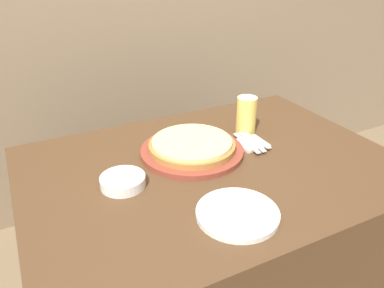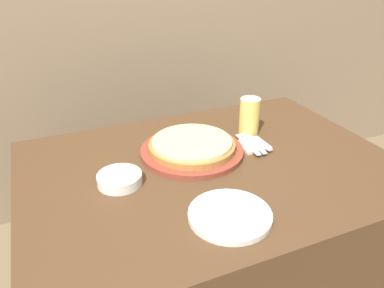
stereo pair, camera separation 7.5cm
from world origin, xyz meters
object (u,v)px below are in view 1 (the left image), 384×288
at_px(dinner_plate, 237,214).
at_px(dinner_knife, 252,142).
at_px(side_bowl, 123,181).
at_px(fork, 246,143).
at_px(spoon, 257,140).
at_px(pizza_on_board, 192,147).
at_px(beer_glass, 246,113).

height_order(dinner_plate, dinner_knife, dinner_plate).
bearing_deg(side_bowl, dinner_knife, 5.34).
bearing_deg(fork, side_bowl, -174.41).
relative_size(fork, spoon, 1.17).
relative_size(side_bowl, spoon, 0.95).
bearing_deg(pizza_on_board, fork, -11.82).
bearing_deg(side_bowl, beer_glass, 15.52).
bearing_deg(dinner_knife, spoon, 0.00).
distance_m(pizza_on_board, spoon, 0.28).
relative_size(beer_glass, fork, 0.84).
bearing_deg(pizza_on_board, beer_glass, 13.20).
bearing_deg(side_bowl, dinner_plate, -50.58).
bearing_deg(fork, pizza_on_board, 168.18).
bearing_deg(dinner_knife, dinner_plate, -129.90).
bearing_deg(spoon, side_bowl, -174.89).
bearing_deg(beer_glass, spoon, -100.93).
xyz_separation_m(side_bowl, dinner_knife, (0.55, 0.05, -0.00)).
relative_size(dinner_knife, spoon, 1.17).
height_order(dinner_plate, fork, dinner_plate).
xyz_separation_m(side_bowl, fork, (0.53, 0.05, -0.00)).
height_order(fork, dinner_knife, same).
relative_size(pizza_on_board, spoon, 2.51).
bearing_deg(dinner_plate, fork, 52.53).
bearing_deg(dinner_plate, beer_glass, 53.77).
bearing_deg(spoon, beer_glass, 79.07).
distance_m(fork, spoon, 0.05).
relative_size(pizza_on_board, fork, 2.13).
xyz_separation_m(pizza_on_board, spoon, (0.27, -0.05, -0.01)).
xyz_separation_m(dinner_plate, dinner_knife, (0.30, 0.36, 0.01)).
xyz_separation_m(side_bowl, spoon, (0.58, 0.05, -0.00)).
bearing_deg(pizza_on_board, spoon, -9.68).
bearing_deg(dinner_plate, dinner_knife, 50.10).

